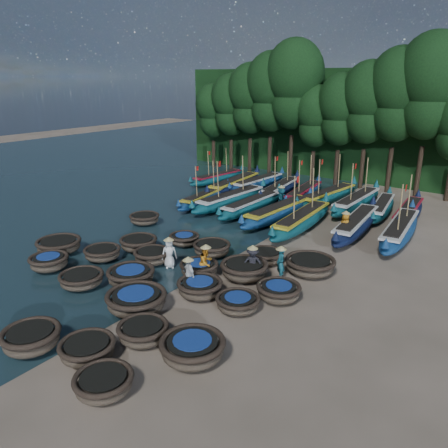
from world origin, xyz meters
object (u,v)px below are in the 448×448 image
Objects in this scene: long_boat_8 at (400,230)px; long_boat_12 at (280,189)px; coracle_16 at (152,256)px; long_boat_6 at (302,220)px; coracle_3 at (87,349)px; coracle_4 at (104,383)px; long_boat_7 at (356,224)px; coracle_6 at (81,279)px; fisherman_4 at (189,273)px; coracle_20 at (144,218)px; long_boat_11 at (258,183)px; fisherman_3 at (252,262)px; coracle_13 at (200,287)px; long_boat_10 at (234,184)px; coracle_5 at (49,262)px; fisherman_5 at (281,197)px; coracle_10 at (59,245)px; long_boat_14 at (328,196)px; fisherman_0 at (169,252)px; coracle_14 at (238,302)px; coracle_21 at (184,239)px; long_boat_5 at (279,212)px; long_boat_16 at (382,208)px; coracle_11 at (102,253)px; coracle_23 at (266,256)px; coracle_22 at (212,248)px; coracle_24 at (310,265)px; fisherman_6 at (345,225)px; long_boat_15 at (357,202)px; fisherman_2 at (206,262)px; long_boat_2 at (205,198)px; long_boat_17 at (408,213)px; coracle_2 at (31,338)px; coracle_12 at (131,276)px; coracle_9 at (193,348)px; coracle_17 at (199,268)px; fisherman_1 at (281,262)px; coracle_15 at (139,243)px; long_boat_3 at (231,199)px; coracle_19 at (279,291)px.

long_boat_12 is at bearing 150.91° from long_boat_8.
long_boat_6 is at bearing 68.18° from coracle_16.
coracle_3 is 2.01m from coracle_4.
coracle_6 is at bearing -122.28° from long_boat_7.
long_boat_8 is at bearing 83.42° from fisherman_4.
long_boat_11 is at bearing 85.44° from coracle_20.
coracle_3 is 8.77m from fisherman_3.
long_boat_10 reaches higher than coracle_13.
coracle_5 is 1.23× the size of fisherman_5.
long_boat_12 reaches higher than coracle_10.
long_boat_6 is 1.02× the size of long_boat_7.
long_boat_14 reaches higher than fisherman_0.
coracle_14 is 0.25× the size of long_boat_6.
coracle_4 is (1.85, -0.81, -0.01)m from coracle_3.
long_boat_5 reaches higher than coracle_21.
long_boat_12 is at bearing 168.66° from long_boat_16.
coracle_11 is 8.66m from coracle_23.
coracle_3 is at bearing -92.62° from coracle_13.
coracle_16 is 5.93m from coracle_23.
long_boat_11 is at bearing 119.69° from coracle_14.
fisherman_0 is at bearing -107.76° from coracle_22.
coracle_24 is (7.53, 0.76, 0.08)m from coracle_21.
long_boat_16 is 6.33m from fisherman_6.
long_boat_7 is at bearing -44.02° from long_boat_14.
long_boat_15 reaches higher than fisherman_2.
coracle_4 is 0.22× the size of long_boat_14.
coracle_20 is at bearing 103.12° from fisherman_0.
long_boat_2 is 0.84× the size of long_boat_6.
coracle_4 is 19.51m from long_boat_8.
long_boat_17 is (-0.57, 4.19, -0.06)m from long_boat_8.
coracle_2 is 1.06× the size of coracle_6.
coracle_12 is 2.51m from coracle_16.
coracle_16 is at bearing 144.18° from coracle_9.
long_boat_15 is at bearing -0.06° from long_boat_10.
fisherman_3 reaches higher than long_boat_7.
long_boat_16 is (4.03, 15.38, 0.08)m from coracle_17.
long_boat_11 is 17.79m from fisherman_1.
fisherman_4 is (5.37, -1.96, 0.41)m from coracle_15.
coracle_21 is (-4.37, 10.08, -0.00)m from coracle_3.
long_boat_15 is (8.68, 19.50, 0.13)m from coracle_5.
coracle_9 is 15.82m from long_boat_7.
long_boat_10 reaches higher than coracle_15.
long_boat_10 is 4.67× the size of fisherman_5.
coracle_6 is 21.52m from long_boat_17.
coracle_16 is 0.66× the size of coracle_24.
coracle_19 is at bearing -42.24° from long_boat_3.
long_boat_3 reaches higher than long_boat_17.
coracle_24 is 0.37× the size of long_boat_11.
long_boat_17 reaches higher than coracle_5.
long_boat_11 is 6.79m from long_boat_14.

